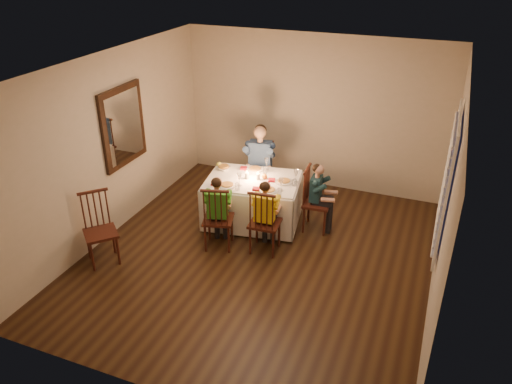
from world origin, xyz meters
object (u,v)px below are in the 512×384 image
at_px(chair_end, 316,229).
at_px(adult, 260,198).
at_px(child_green, 219,246).
at_px(chair_near_left, 219,246).
at_px(serving_bowl, 224,168).
at_px(dining_table, 253,192).
at_px(chair_near_right, 265,250).
at_px(chair_adult, 260,198).
at_px(child_teal, 316,229).
at_px(chair_extra, 105,261).
at_px(child_yellow, 265,250).

bearing_deg(chair_end, adult, 58.95).
relative_size(adult, child_green, 1.19).
distance_m(chair_near_left, adult, 1.56).
xyz_separation_m(adult, serving_bowl, (-0.37, -0.60, 0.75)).
height_order(dining_table, chair_near_right, dining_table).
distance_m(chair_adult, chair_near_left, 1.56).
distance_m(chair_near_right, child_green, 0.65).
xyz_separation_m(adult, child_teal, (1.14, -0.60, 0.00)).
distance_m(chair_end, adult, 1.29).
xyz_separation_m(dining_table, chair_adult, (-0.18, 0.75, -0.52)).
distance_m(dining_table, chair_near_left, 0.98).
height_order(adult, serving_bowl, serving_bowl).
xyz_separation_m(chair_near_left, chair_extra, (-1.28, -0.91, 0.00)).
bearing_deg(child_green, chair_end, -156.40).
distance_m(chair_near_right, adult, 1.55).
bearing_deg(dining_table, chair_end, -0.37).
distance_m(chair_near_right, chair_extra, 2.19).
bearing_deg(serving_bowl, chair_adult, 58.36).
height_order(chair_extra, child_green, child_green).
bearing_deg(child_teal, chair_near_right, 144.82).
bearing_deg(chair_adult, chair_end, -37.13).
bearing_deg(chair_extra, serving_bowl, 16.70).
xyz_separation_m(chair_adult, child_teal, (1.14, -0.60, 0.00)).
relative_size(adult, serving_bowl, 6.26).
xyz_separation_m(chair_near_right, child_teal, (0.51, 0.82, 0.00)).
height_order(chair_end, child_yellow, child_yellow).
relative_size(dining_table, chair_extra, 1.53).
distance_m(adult, child_yellow, 1.55).
xyz_separation_m(child_green, child_teal, (1.15, 0.96, 0.00)).
bearing_deg(chair_adult, child_green, -99.81).
height_order(chair_extra, adult, adult).
bearing_deg(serving_bowl, chair_near_left, -69.76).
relative_size(chair_near_right, chair_end, 1.00).
bearing_deg(chair_extra, child_yellow, -18.29).
bearing_deg(adult, dining_table, -86.01).
height_order(chair_near_left, child_yellow, child_yellow).
height_order(chair_near_left, chair_end, same).
relative_size(dining_table, chair_near_right, 1.55).
relative_size(child_green, serving_bowl, 5.28).
relative_size(dining_table, chair_adult, 1.55).
bearing_deg(adult, chair_near_right, -75.56).
height_order(chair_extra, child_teal, child_teal).
height_order(chair_adult, child_yellow, child_yellow).
xyz_separation_m(chair_adult, chair_end, (1.14, -0.60, 0.00)).
height_order(chair_end, adult, adult).
bearing_deg(adult, chair_extra, -126.93).
xyz_separation_m(child_teal, serving_bowl, (-1.51, 0.00, 0.75)).
relative_size(chair_adult, serving_bowl, 4.79).
xyz_separation_m(dining_table, adult, (-0.18, 0.75, -0.52)).
height_order(adult, child_yellow, adult).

